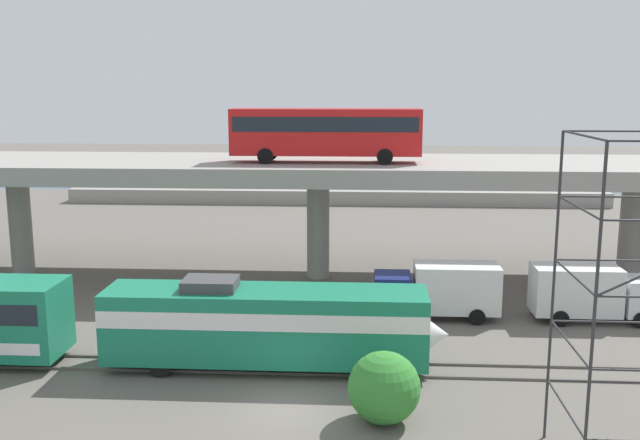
{
  "coord_description": "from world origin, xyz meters",
  "views": [
    {
      "loc": [
        2.9,
        -26.62,
        12.66
      ],
      "look_at": [
        0.4,
        15.39,
        4.76
      ],
      "focal_mm": 40.15,
      "sensor_mm": 36.0,
      "label": 1
    }
  ],
  "objects_px": {
    "train_locomotive": "(281,322)",
    "transit_bus_on_overpass": "(326,130)",
    "parked_car_0": "(416,180)",
    "parked_car_4": "(281,176)",
    "parked_car_2": "(204,179)",
    "service_truck_east": "(592,292)",
    "parked_car_6": "(231,174)",
    "service_truck_west": "(440,289)",
    "parked_car_3": "(171,174)",
    "parked_car_5": "(194,176)",
    "parked_car_1": "(485,177)"
  },
  "relations": [
    {
      "from": "service_truck_west",
      "to": "parked_car_3",
      "type": "xyz_separation_m",
      "value": [
        -27.26,
        45.61,
        0.66
      ]
    },
    {
      "from": "parked_car_0",
      "to": "parked_car_4",
      "type": "bearing_deg",
      "value": -11.99
    },
    {
      "from": "train_locomotive",
      "to": "parked_car_4",
      "type": "distance_m",
      "value": 52.7
    },
    {
      "from": "parked_car_0",
      "to": "parked_car_4",
      "type": "distance_m",
      "value": 15.91
    },
    {
      "from": "train_locomotive",
      "to": "service_truck_east",
      "type": "bearing_deg",
      "value": 25.62
    },
    {
      "from": "parked_car_3",
      "to": "train_locomotive",
      "type": "bearing_deg",
      "value": -70.07
    },
    {
      "from": "transit_bus_on_overpass",
      "to": "parked_car_5",
      "type": "bearing_deg",
      "value": 115.45
    },
    {
      "from": "parked_car_0",
      "to": "parked_car_3",
      "type": "bearing_deg",
      "value": -8.44
    },
    {
      "from": "parked_car_0",
      "to": "parked_car_4",
      "type": "height_order",
      "value": "same"
    },
    {
      "from": "parked_car_2",
      "to": "parked_car_3",
      "type": "bearing_deg",
      "value": 138.02
    },
    {
      "from": "train_locomotive",
      "to": "parked_car_1",
      "type": "relative_size",
      "value": 3.42
    },
    {
      "from": "train_locomotive",
      "to": "transit_bus_on_overpass",
      "type": "height_order",
      "value": "transit_bus_on_overpass"
    },
    {
      "from": "service_truck_east",
      "to": "parked_car_4",
      "type": "distance_m",
      "value": 49.81
    },
    {
      "from": "parked_car_4",
      "to": "parked_car_3",
      "type": "bearing_deg",
      "value": -4.21
    },
    {
      "from": "service_truck_west",
      "to": "parked_car_5",
      "type": "xyz_separation_m",
      "value": [
        -23.96,
        43.46,
        0.66
      ]
    },
    {
      "from": "parked_car_2",
      "to": "parked_car_6",
      "type": "relative_size",
      "value": 0.9
    },
    {
      "from": "parked_car_6",
      "to": "transit_bus_on_overpass",
      "type": "bearing_deg",
      "value": -71.01
    },
    {
      "from": "parked_car_2",
      "to": "service_truck_west",
      "type": "bearing_deg",
      "value": -61.54
    },
    {
      "from": "transit_bus_on_overpass",
      "to": "service_truck_west",
      "type": "bearing_deg",
      "value": -46.95
    },
    {
      "from": "parked_car_0",
      "to": "parked_car_2",
      "type": "relative_size",
      "value": 1.07
    },
    {
      "from": "train_locomotive",
      "to": "parked_car_1",
      "type": "height_order",
      "value": "train_locomotive"
    },
    {
      "from": "transit_bus_on_overpass",
      "to": "parked_car_3",
      "type": "bearing_deg",
      "value": 118.15
    },
    {
      "from": "transit_bus_on_overpass",
      "to": "parked_car_4",
      "type": "relative_size",
      "value": 2.76
    },
    {
      "from": "parked_car_2",
      "to": "parked_car_6",
      "type": "distance_m",
      "value": 5.28
    },
    {
      "from": "service_truck_east",
      "to": "train_locomotive",
      "type": "bearing_deg",
      "value": -154.38
    },
    {
      "from": "parked_car_0",
      "to": "parked_car_5",
      "type": "distance_m",
      "value": 25.68
    },
    {
      "from": "train_locomotive",
      "to": "parked_car_0",
      "type": "relative_size",
      "value": 3.41
    },
    {
      "from": "train_locomotive",
      "to": "parked_car_6",
      "type": "xyz_separation_m",
      "value": [
        -12.09,
        53.64,
        0.11
      ]
    },
    {
      "from": "transit_bus_on_overpass",
      "to": "service_truck_east",
      "type": "xyz_separation_m",
      "value": [
        14.87,
        -7.15,
        -8.28
      ]
    },
    {
      "from": "train_locomotive",
      "to": "parked_car_5",
      "type": "xyz_separation_m",
      "value": [
        -16.03,
        51.18,
        0.11
      ]
    },
    {
      "from": "transit_bus_on_overpass",
      "to": "parked_car_2",
      "type": "bearing_deg",
      "value": 114.68
    },
    {
      "from": "service_truck_east",
      "to": "parked_car_0",
      "type": "relative_size",
      "value": 1.5
    },
    {
      "from": "service_truck_west",
      "to": "parked_car_6",
      "type": "distance_m",
      "value": 50.09
    },
    {
      "from": "train_locomotive",
      "to": "parked_car_5",
      "type": "distance_m",
      "value": 53.64
    },
    {
      "from": "service_truck_west",
      "to": "parked_car_0",
      "type": "xyz_separation_m",
      "value": [
        1.63,
        41.32,
        0.66
      ]
    },
    {
      "from": "parked_car_0",
      "to": "parked_car_2",
      "type": "bearing_deg",
      "value": 0.42
    },
    {
      "from": "train_locomotive",
      "to": "parked_car_3",
      "type": "bearing_deg",
      "value": 109.93
    },
    {
      "from": "parked_car_4",
      "to": "parked_car_0",
      "type": "bearing_deg",
      "value": 168.01
    },
    {
      "from": "service_truck_east",
      "to": "parked_car_0",
      "type": "bearing_deg",
      "value": 99.03
    },
    {
      "from": "train_locomotive",
      "to": "service_truck_east",
      "type": "xyz_separation_m",
      "value": [
        16.12,
        7.73,
        -0.56
      ]
    },
    {
      "from": "transit_bus_on_overpass",
      "to": "parked_car_2",
      "type": "xyz_separation_m",
      "value": [
        -15.62,
        34.0,
        -7.62
      ]
    },
    {
      "from": "service_truck_east",
      "to": "parked_car_0",
      "type": "distance_m",
      "value": 41.84
    },
    {
      "from": "parked_car_2",
      "to": "parked_car_4",
      "type": "height_order",
      "value": "same"
    },
    {
      "from": "parked_car_0",
      "to": "parked_car_3",
      "type": "xyz_separation_m",
      "value": [
        -28.89,
        4.29,
        -0.0
      ]
    },
    {
      "from": "transit_bus_on_overpass",
      "to": "parked_car_4",
      "type": "xyz_separation_m",
      "value": [
        -7.25,
        37.48,
        -7.62
      ]
    },
    {
      "from": "service_truck_east",
      "to": "parked_car_1",
      "type": "xyz_separation_m",
      "value": [
        1.57,
        44.66,
        0.66
      ]
    },
    {
      "from": "parked_car_1",
      "to": "parked_car_4",
      "type": "relative_size",
      "value": 1.04
    },
    {
      "from": "parked_car_1",
      "to": "parked_car_4",
      "type": "xyz_separation_m",
      "value": [
        -23.69,
        -0.04,
        0.0
      ]
    },
    {
      "from": "service_truck_east",
      "to": "parked_car_5",
      "type": "height_order",
      "value": "service_truck_east"
    },
    {
      "from": "transit_bus_on_overpass",
      "to": "parked_car_1",
      "type": "distance_m",
      "value": 41.66
    }
  ]
}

